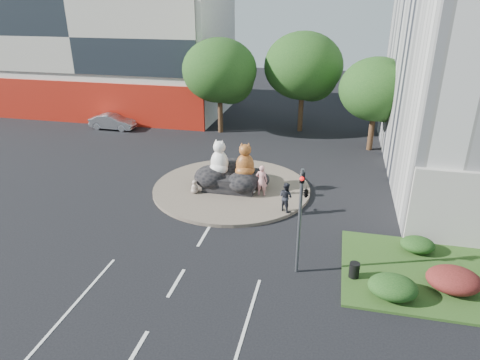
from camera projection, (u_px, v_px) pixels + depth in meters
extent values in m
plane|color=black|center=(176.00, 283.00, 18.55)|extent=(120.00, 120.00, 0.00)
cylinder|color=brown|center=(232.00, 188.00, 27.46)|extent=(10.00, 10.00, 0.20)
cube|color=silver|center=(106.00, 52.00, 44.90)|extent=(25.00, 12.00, 12.00)
cube|color=maroon|center=(80.00, 103.00, 41.07)|extent=(25.00, 0.30, 4.00)
cube|color=#B2AD9E|center=(70.00, 37.00, 38.65)|extent=(24.00, 0.15, 6.50)
cube|color=#284818|center=(458.00, 278.00, 18.76)|extent=(10.00, 6.00, 0.12)
cylinder|color=#382314|center=(220.00, 112.00, 38.31)|extent=(0.44, 0.44, 3.74)
ellipsoid|color=#143711|center=(220.00, 70.00, 36.86)|extent=(6.46, 6.46, 5.49)
sphere|color=#143711|center=(230.00, 80.00, 37.48)|extent=(4.25, 4.25, 4.25)
sphere|color=#143711|center=(211.00, 78.00, 36.97)|extent=(3.74, 3.74, 3.74)
cylinder|color=#382314|center=(301.00, 110.00, 38.62)|extent=(0.44, 0.44, 3.96)
ellipsoid|color=#143711|center=(303.00, 66.00, 37.08)|extent=(6.84, 6.84, 5.81)
sphere|color=#143711|center=(312.00, 76.00, 37.73)|extent=(4.50, 4.50, 4.50)
sphere|color=#143711|center=(294.00, 73.00, 37.21)|extent=(3.96, 3.96, 3.96)
cylinder|color=#382314|center=(371.00, 130.00, 33.95)|extent=(0.44, 0.44, 3.30)
ellipsoid|color=#143711|center=(377.00, 89.00, 32.67)|extent=(5.70, 5.70, 4.84)
sphere|color=#143711|center=(386.00, 98.00, 33.25)|extent=(3.75, 3.75, 3.75)
sphere|color=#143711|center=(366.00, 96.00, 32.75)|extent=(3.30, 3.30, 3.30)
ellipsoid|color=#143711|center=(393.00, 287.00, 17.38)|extent=(2.00, 1.60, 0.90)
ellipsoid|color=#451612|center=(454.00, 280.00, 17.74)|extent=(2.20, 1.76, 0.99)
ellipsoid|color=#143711|center=(418.00, 245.00, 20.51)|extent=(1.60, 1.28, 0.72)
cylinder|color=#595B60|center=(299.00, 223.00, 18.32)|extent=(0.14, 0.14, 5.00)
imported|color=black|center=(302.00, 187.00, 17.65)|extent=(0.21, 0.26, 1.30)
imported|color=black|center=(306.00, 192.00, 17.69)|extent=(0.26, 1.24, 0.50)
sphere|color=red|center=(302.00, 179.00, 17.31)|extent=(0.18, 0.18, 0.18)
cylinder|color=#595B60|center=(472.00, 157.00, 21.46)|extent=(0.18, 0.18, 8.00)
cylinder|color=#595B60|center=(468.00, 76.00, 20.08)|extent=(2.00, 0.12, 0.12)
cube|color=silver|center=(444.00, 77.00, 20.32)|extent=(0.50, 0.22, 0.12)
imported|color=#D88D8C|center=(262.00, 180.00, 25.89)|extent=(0.71, 0.47, 1.94)
imported|color=#21222A|center=(286.00, 197.00, 24.04)|extent=(1.05, 1.01, 1.71)
imported|color=#96979D|center=(113.00, 122.00, 39.60)|extent=(4.25, 1.52, 1.40)
cylinder|color=black|center=(354.00, 270.00, 18.63)|extent=(0.46, 0.46, 0.70)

